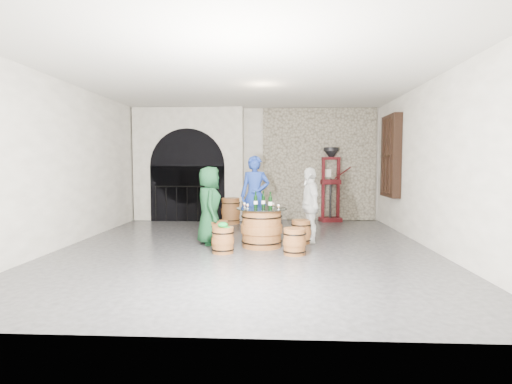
{
  "coord_description": "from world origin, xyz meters",
  "views": [
    {
      "loc": [
        0.58,
        -7.56,
        1.6
      ],
      "look_at": [
        0.18,
        0.36,
        1.05
      ],
      "focal_mm": 28.0,
      "sensor_mm": 36.0,
      "label": 1
    }
  ],
  "objects_px": {
    "person_blue": "(255,196)",
    "corking_press": "(331,179)",
    "barrel_stool_left": "(218,233)",
    "barrel_stool_near_left": "(223,240)",
    "barrel_stool_far": "(257,228)",
    "wine_bottle_left": "(256,201)",
    "person_green": "(209,206)",
    "barrel_stool_right": "(301,232)",
    "barrel_stool_near_right": "(295,242)",
    "person_white": "(310,205)",
    "wine_bottle_right": "(263,201)",
    "barrel_table": "(262,228)",
    "side_barrel": "(231,211)",
    "wine_bottle_center": "(270,202)"
  },
  "relations": [
    {
      "from": "person_blue",
      "to": "corking_press",
      "type": "bearing_deg",
      "value": 54.24
    },
    {
      "from": "person_blue",
      "to": "barrel_stool_left",
      "type": "bearing_deg",
      "value": -119.06
    },
    {
      "from": "corking_press",
      "to": "barrel_stool_near_left",
      "type": "bearing_deg",
      "value": -130.18
    },
    {
      "from": "barrel_stool_far",
      "to": "wine_bottle_left",
      "type": "xyz_separation_m",
      "value": [
        0.02,
        -0.82,
        0.65
      ]
    },
    {
      "from": "person_green",
      "to": "barrel_stool_right",
      "type": "bearing_deg",
      "value": -95.99
    },
    {
      "from": "person_blue",
      "to": "wine_bottle_left",
      "type": "relative_size",
      "value": 5.53
    },
    {
      "from": "barrel_stool_far",
      "to": "barrel_stool_right",
      "type": "distance_m",
      "value": 1.04
    },
    {
      "from": "barrel_stool_near_left",
      "to": "barrel_stool_far",
      "type": "bearing_deg",
      "value": 69.69
    },
    {
      "from": "barrel_stool_near_left",
      "to": "wine_bottle_left",
      "type": "xyz_separation_m",
      "value": [
        0.56,
        0.63,
        0.65
      ]
    },
    {
      "from": "barrel_stool_near_right",
      "to": "person_white",
      "type": "height_order",
      "value": "person_white"
    },
    {
      "from": "person_blue",
      "to": "barrel_stool_right",
      "type": "bearing_deg",
      "value": -34.31
    },
    {
      "from": "barrel_stool_far",
      "to": "wine_bottle_left",
      "type": "distance_m",
      "value": 1.05
    },
    {
      "from": "person_white",
      "to": "wine_bottle_left",
      "type": "bearing_deg",
      "value": -78.29
    },
    {
      "from": "person_white",
      "to": "wine_bottle_right",
      "type": "height_order",
      "value": "person_white"
    },
    {
      "from": "person_blue",
      "to": "wine_bottle_left",
      "type": "bearing_deg",
      "value": -81.74
    },
    {
      "from": "wine_bottle_left",
      "to": "barrel_table",
      "type": "bearing_deg",
      "value": -26.5
    },
    {
      "from": "person_white",
      "to": "corking_press",
      "type": "distance_m",
      "value": 3.2
    },
    {
      "from": "person_white",
      "to": "wine_bottle_right",
      "type": "distance_m",
      "value": 1.01
    },
    {
      "from": "barrel_stool_near_left",
      "to": "corking_press",
      "type": "height_order",
      "value": "corking_press"
    },
    {
      "from": "barrel_stool_far",
      "to": "barrel_stool_right",
      "type": "height_order",
      "value": "same"
    },
    {
      "from": "wine_bottle_left",
      "to": "side_barrel",
      "type": "relative_size",
      "value": 0.47
    },
    {
      "from": "barrel_stool_right",
      "to": "barrel_stool_near_right",
      "type": "height_order",
      "value": "same"
    },
    {
      "from": "wine_bottle_left",
      "to": "wine_bottle_center",
      "type": "relative_size",
      "value": 1.0
    },
    {
      "from": "wine_bottle_center",
      "to": "wine_bottle_right",
      "type": "height_order",
      "value": "same"
    },
    {
      "from": "barrel_stool_right",
      "to": "person_blue",
      "type": "distance_m",
      "value": 1.43
    },
    {
      "from": "barrel_stool_near_right",
      "to": "person_white",
      "type": "bearing_deg",
      "value": 72.65
    },
    {
      "from": "barrel_stool_near_right",
      "to": "barrel_stool_far",
      "type": "bearing_deg",
      "value": 116.1
    },
    {
      "from": "barrel_table",
      "to": "corking_press",
      "type": "xyz_separation_m",
      "value": [
        1.8,
        3.56,
        0.83
      ]
    },
    {
      "from": "wine_bottle_left",
      "to": "side_barrel",
      "type": "distance_m",
      "value": 3.09
    },
    {
      "from": "wine_bottle_right",
      "to": "barrel_stool_far",
      "type": "bearing_deg",
      "value": 102.99
    },
    {
      "from": "wine_bottle_left",
      "to": "barrel_stool_left",
      "type": "bearing_deg",
      "value": 171.39
    },
    {
      "from": "barrel_stool_left",
      "to": "wine_bottle_right",
      "type": "distance_m",
      "value": 1.11
    },
    {
      "from": "person_green",
      "to": "barrel_stool_near_left",
      "type": "bearing_deg",
      "value": -166.87
    },
    {
      "from": "barrel_stool_far",
      "to": "barrel_stool_near_left",
      "type": "xyz_separation_m",
      "value": [
        -0.54,
        -1.46,
        0.0
      ]
    },
    {
      "from": "person_white",
      "to": "corking_press",
      "type": "bearing_deg",
      "value": 154.28
    },
    {
      "from": "barrel_stool_left",
      "to": "barrel_stool_near_right",
      "type": "relative_size",
      "value": 1.0
    },
    {
      "from": "barrel_stool_near_right",
      "to": "barrel_stool_near_left",
      "type": "xyz_separation_m",
      "value": [
        -1.29,
        0.08,
        0.0
      ]
    },
    {
      "from": "wine_bottle_right",
      "to": "wine_bottle_left",
      "type": "bearing_deg",
      "value": -149.39
    },
    {
      "from": "barrel_stool_left",
      "to": "wine_bottle_left",
      "type": "xyz_separation_m",
      "value": [
        0.76,
        -0.11,
        0.65
      ]
    },
    {
      "from": "person_white",
      "to": "barrel_stool_right",
      "type": "bearing_deg",
      "value": -73.1
    },
    {
      "from": "barrel_stool_near_left",
      "to": "person_green",
      "type": "height_order",
      "value": "person_green"
    },
    {
      "from": "person_green",
      "to": "corking_press",
      "type": "relative_size",
      "value": 0.76
    },
    {
      "from": "barrel_stool_far",
      "to": "wine_bottle_left",
      "type": "height_order",
      "value": "wine_bottle_left"
    },
    {
      "from": "barrel_stool_left",
      "to": "barrel_stool_near_left",
      "type": "xyz_separation_m",
      "value": [
        0.19,
        -0.75,
        0.0
      ]
    },
    {
      "from": "corking_press",
      "to": "person_white",
      "type": "bearing_deg",
      "value": -114.48
    },
    {
      "from": "barrel_table",
      "to": "corking_press",
      "type": "distance_m",
      "value": 4.08
    },
    {
      "from": "person_blue",
      "to": "wine_bottle_right",
      "type": "relative_size",
      "value": 5.53
    },
    {
      "from": "barrel_stool_near_right",
      "to": "wine_bottle_center",
      "type": "bearing_deg",
      "value": 129.09
    },
    {
      "from": "barrel_stool_left",
      "to": "barrel_stool_near_left",
      "type": "bearing_deg",
      "value": -75.47
    },
    {
      "from": "barrel_stool_far",
      "to": "person_blue",
      "type": "distance_m",
      "value": 0.74
    }
  ]
}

